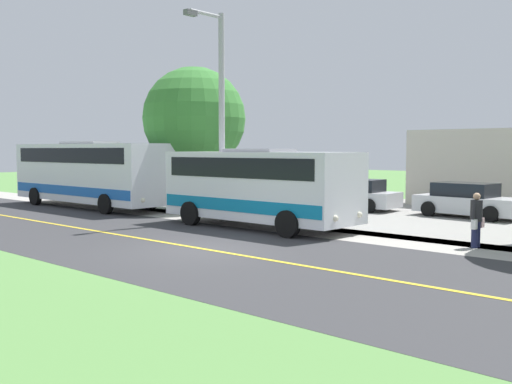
{
  "coord_description": "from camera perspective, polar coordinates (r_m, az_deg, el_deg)",
  "views": [
    {
      "loc": [
        11.3,
        12.24,
        2.86
      ],
      "look_at": [
        -3.5,
        -1.15,
        1.4
      ],
      "focal_mm": 41.11,
      "sensor_mm": 36.0,
      "label": 1
    }
  ],
  "objects": [
    {
      "name": "sidewalk",
      "position": [
        20.75,
        5.53,
        -3.75
      ],
      "size": [
        2.4,
        100.0,
        0.01
      ],
      "primitive_type": "cube",
      "color": "#9E9991",
      "rests_on": "ground"
    },
    {
      "name": "street_light_pole",
      "position": [
        23.22,
        -3.57,
        8.17
      ],
      "size": [
        1.97,
        0.24,
        8.13
      ],
      "color": "#9E9EA3",
      "rests_on": "ground"
    },
    {
      "name": "road_surface",
      "position": [
        16.9,
        -5.09,
        -5.56
      ],
      "size": [
        8.0,
        100.0,
        0.01
      ],
      "primitive_type": "cube",
      "color": "#333335",
      "rests_on": "ground"
    },
    {
      "name": "road_centre_line",
      "position": [
        16.9,
        -5.09,
        -5.54
      ],
      "size": [
        0.16,
        100.0,
        0.0
      ],
      "primitive_type": "cube",
      "color": "gold",
      "rests_on": "ground"
    },
    {
      "name": "pedestrian_with_bags",
      "position": [
        18.15,
        20.65,
        -2.43
      ],
      "size": [
        0.72,
        0.34,
        1.6
      ],
      "color": "#1E2347",
      "rests_on": "ground"
    },
    {
      "name": "shuttle_bus_front",
      "position": [
        21.33,
        0.33,
        0.76
      ],
      "size": [
        2.78,
        7.71,
        2.88
      ],
      "color": "white",
      "rests_on": "ground"
    },
    {
      "name": "tree_curbside",
      "position": [
        28.06,
        -6.04,
        7.1
      ],
      "size": [
        4.87,
        4.87,
        6.74
      ],
      "color": "brown",
      "rests_on": "ground"
    },
    {
      "name": "parked_car_near",
      "position": [
        28.17,
        9.42,
        -0.3
      ],
      "size": [
        2.27,
        4.53,
        1.45
      ],
      "color": "silver",
      "rests_on": "ground"
    },
    {
      "name": "parking_lot_surface",
      "position": [
        25.6,
        20.72,
        -2.5
      ],
      "size": [
        14.0,
        36.0,
        0.01
      ],
      "primitive_type": "cube",
      "color": "gray",
      "rests_on": "ground"
    },
    {
      "name": "parked_car_far",
      "position": [
        26.2,
        19.94,
        -0.83
      ],
      "size": [
        2.31,
        4.54,
        1.45
      ],
      "color": "silver",
      "rests_on": "ground"
    },
    {
      "name": "transit_bus_rear",
      "position": [
        29.89,
        -15.88,
        1.94
      ],
      "size": [
        2.68,
        10.35,
        3.24
      ],
      "color": "white",
      "rests_on": "ground"
    },
    {
      "name": "ground_plane",
      "position": [
        16.91,
        -5.09,
        -5.57
      ],
      "size": [
        120.0,
        120.0,
        0.0
      ],
      "primitive_type": "plane",
      "color": "#548442"
    }
  ]
}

